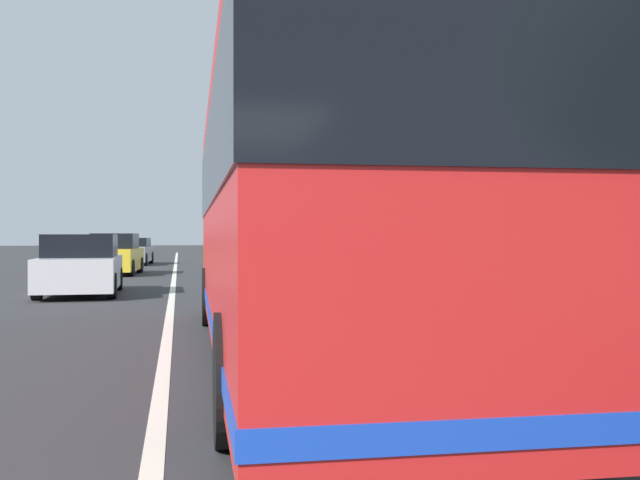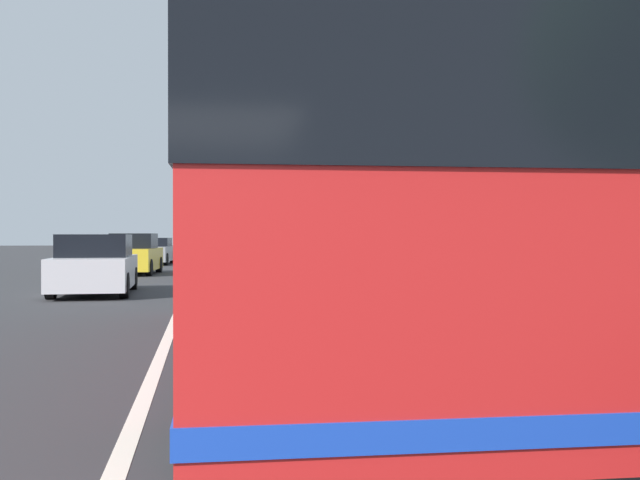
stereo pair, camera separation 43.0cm
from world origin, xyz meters
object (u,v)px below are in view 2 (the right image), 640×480
(coach_bus, at_px, (305,205))
(car_side_street, at_px, (153,252))
(utility_pole, at_px, (452,118))
(car_oncoming, at_px, (134,255))
(car_ahead_same_lane, at_px, (95,266))

(coach_bus, height_order, car_side_street, coach_bus)
(coach_bus, relative_size, car_side_street, 2.51)
(coach_bus, height_order, utility_pole, utility_pole)
(coach_bus, height_order, car_oncoming, coach_bus)
(car_oncoming, bearing_deg, car_side_street, -176.06)
(utility_pole, bearing_deg, coach_bus, 147.60)
(utility_pole, bearing_deg, car_side_street, 19.01)
(coach_bus, bearing_deg, utility_pole, -31.34)
(coach_bus, distance_m, utility_pole, 8.14)
(car_oncoming, height_order, utility_pole, utility_pole)
(car_oncoming, relative_size, utility_pole, 0.51)
(car_side_street, bearing_deg, coach_bus, 11.38)
(car_ahead_same_lane, bearing_deg, car_side_street, 178.20)
(coach_bus, bearing_deg, car_oncoming, 12.25)
(car_side_street, height_order, utility_pole, utility_pole)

